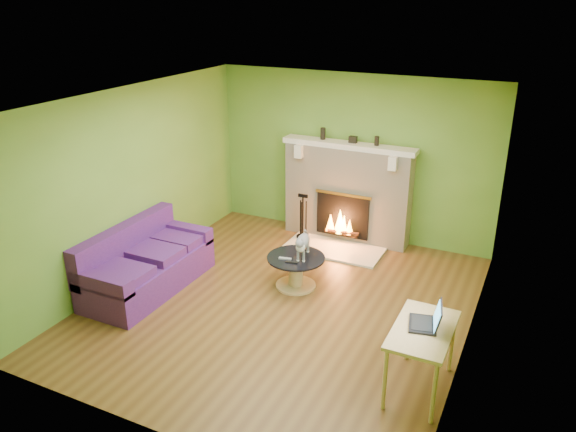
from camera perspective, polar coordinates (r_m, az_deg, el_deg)
name	(u,v)px	position (r m, az deg, el deg)	size (l,w,h in m)	color
floor	(282,304)	(7.27, -0.57, -8.92)	(5.00, 5.00, 0.00)	#583919
ceiling	(282,100)	(6.34, -0.66, 11.69)	(5.00, 5.00, 0.00)	white
wall_back	(353,157)	(8.89, 6.58, 5.95)	(5.00, 5.00, 0.00)	#57862C
wall_front	(147,309)	(4.81, -14.10, -9.14)	(5.00, 5.00, 0.00)	#57862C
wall_left	(133,183)	(7.90, -15.44, 3.22)	(5.00, 5.00, 0.00)	#57862C
wall_right	(477,244)	(6.12, 18.67, -2.68)	(5.00, 5.00, 0.00)	#57862C
window_frame	(464,256)	(5.20, 17.46, -3.93)	(1.20, 1.20, 0.00)	silver
window_pane	(463,256)	(5.20, 17.38, -3.91)	(1.06, 1.06, 0.00)	white
fireplace	(347,193)	(8.88, 6.03, 2.38)	(2.10, 0.46, 1.58)	beige
hearth	(334,249)	(8.72, 4.67, -3.33)	(1.50, 0.75, 0.03)	#EDE4C3
mantel	(349,145)	(8.64, 6.18, 7.15)	(2.10, 0.28, 0.08)	silver
sofa	(145,265)	(7.75, -14.33, -4.81)	(0.88, 1.89, 0.85)	#421A63
coffee_table	(296,269)	(7.55, 0.80, -5.45)	(0.78, 0.78, 0.44)	tan
desk	(423,336)	(5.70, 13.51, -11.76)	(0.55, 0.96, 0.71)	tan
cat	(303,244)	(7.40, 1.54, -2.88)	(0.22, 0.59, 0.37)	#5C5D61
remote_silver	(285,259)	(7.41, -0.29, -4.34)	(0.17, 0.04, 0.02)	gray
remote_black	(291,262)	(7.31, 0.36, -4.72)	(0.16, 0.04, 0.02)	black
laptop	(424,314)	(5.63, 13.62, -9.63)	(0.30, 0.35, 0.26)	black
fire_tools	(303,216)	(8.90, 1.51, 0.00)	(0.20, 0.20, 0.74)	black
mantel_vase_left	(323,134)	(8.78, 3.57, 8.36)	(0.08, 0.08, 0.18)	black
mantel_vase_right	(377,141)	(8.51, 9.00, 7.55)	(0.07, 0.07, 0.14)	black
mantel_box	(353,140)	(8.63, 6.62, 7.72)	(0.12, 0.08, 0.10)	black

